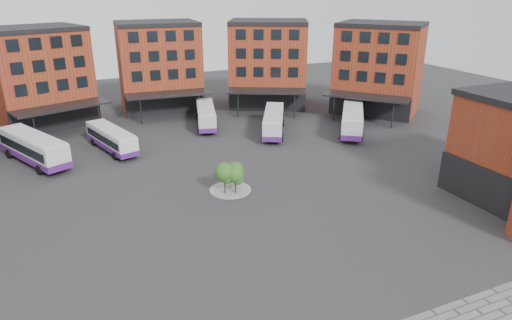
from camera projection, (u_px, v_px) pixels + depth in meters
name	position (u px, v px, depth m)	size (l,w,h in m)	color
ground	(260.00, 252.00, 36.94)	(160.00, 160.00, 0.00)	#28282B
main_building	(120.00, 82.00, 65.19)	(94.14, 42.48, 14.60)	maroon
tree_island	(232.00, 175.00, 47.03)	(4.40, 4.40, 3.42)	gray
bus_b	(33.00, 148.00, 54.66)	(8.07, 12.69, 3.57)	silver
bus_c	(111.00, 139.00, 58.85)	(5.34, 10.96, 3.01)	silver
bus_d	(206.00, 115.00, 69.14)	(5.36, 11.33, 3.11)	silver
bus_e	(274.00, 121.00, 65.73)	(7.77, 11.45, 3.25)	silver
bus_f	(352.00, 119.00, 66.16)	(9.57, 11.80, 3.51)	silver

